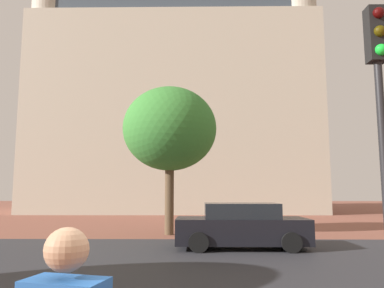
% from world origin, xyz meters
% --- Properties ---
extents(ground_plane, '(120.00, 120.00, 0.00)m').
position_xyz_m(ground_plane, '(0.00, 10.00, 0.00)').
color(ground_plane, brown).
extents(street_asphalt_strip, '(120.00, 8.41, 0.00)m').
position_xyz_m(street_asphalt_strip, '(0.00, 8.79, 0.00)').
color(street_asphalt_strip, '#2D2D33').
rests_on(street_asphalt_strip, ground_plane).
extents(landmark_building, '(25.75, 13.13, 34.02)m').
position_xyz_m(landmark_building, '(-2.38, 34.05, 10.83)').
color(landmark_building, '#B2A893').
rests_on(landmark_building, ground_plane).
extents(car_black, '(4.38, 2.06, 1.50)m').
position_xyz_m(car_black, '(1.49, 10.64, 0.72)').
color(car_black, black).
rests_on(car_black, ground_plane).
extents(traffic_light_pole, '(0.28, 0.34, 4.82)m').
position_xyz_m(traffic_light_pole, '(2.84, 3.48, 3.36)').
color(traffic_light_pole, black).
rests_on(traffic_light_pole, ground_plane).
extents(tree_curb_far, '(4.24, 4.24, 6.63)m').
position_xyz_m(tree_curb_far, '(-1.24, 14.54, 4.70)').
color(tree_curb_far, brown).
rests_on(tree_curb_far, ground_plane).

